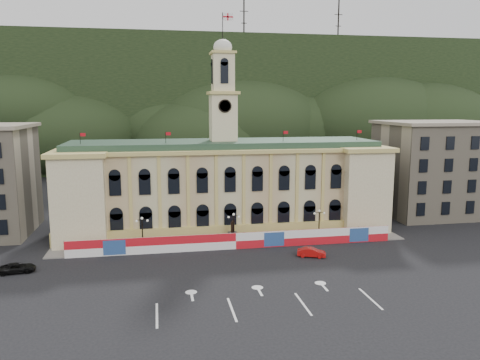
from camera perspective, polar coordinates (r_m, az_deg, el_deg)
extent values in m
plane|color=black|center=(58.49, 2.02, -12.78)|extent=(260.00, 260.00, 0.00)
cube|color=black|center=(183.34, -6.65, 9.21)|extent=(230.00, 70.00, 44.00)
cube|color=#595651|center=(169.68, 5.89, 11.93)|extent=(22.00, 8.00, 14.00)
cube|color=#595651|center=(165.10, -23.29, 9.92)|extent=(16.00, 7.00, 10.00)
cylinder|color=black|center=(173.20, 0.48, 18.58)|extent=(0.50, 0.50, 20.00)
cylinder|color=black|center=(182.84, 11.88, 17.89)|extent=(0.50, 0.50, 20.00)
cube|color=#C7BE90|center=(83.15, -2.02, -1.10)|extent=(55.00, 15.00, 14.00)
cube|color=tan|center=(76.93, -1.17, -6.39)|extent=(56.00, 0.80, 2.40)
cube|color=tan|center=(82.15, -2.05, 3.91)|extent=(56.20, 16.20, 0.60)
cube|color=#294532|center=(82.09, -2.05, 4.40)|extent=(53.00, 13.00, 1.20)
cube|color=beige|center=(82.23, -18.36, -1.69)|extent=(8.00, 17.00, 14.00)
cube|color=beige|center=(88.59, 13.30, -0.70)|extent=(8.00, 17.00, 14.00)
cube|color=beige|center=(81.83, -2.07, 7.61)|extent=(4.40, 4.40, 8.00)
cube|color=tan|center=(81.81, -2.09, 10.55)|extent=(5.20, 5.20, 0.50)
cube|color=beige|center=(81.96, -2.10, 12.86)|extent=(3.60, 3.60, 6.50)
cube|color=tan|center=(82.24, -2.12, 15.22)|extent=(4.20, 4.20, 0.40)
cylinder|color=black|center=(79.52, -1.84, 9.01)|extent=(2.20, 0.20, 2.20)
ellipsoid|color=silver|center=(82.34, -2.12, 15.85)|extent=(3.20, 3.20, 2.72)
cylinder|color=black|center=(82.77, -2.14, 18.05)|extent=(0.12, 0.12, 5.00)
cube|color=white|center=(83.19, -1.49, 19.26)|extent=(1.80, 0.04, 1.20)
cube|color=#BB0B16|center=(83.16, -1.49, 19.27)|extent=(1.80, 0.02, 0.22)
cube|color=#BB0B16|center=(83.16, -1.49, 19.27)|extent=(0.22, 0.02, 1.20)
cube|color=tan|center=(100.97, 22.64, 1.18)|extent=(20.00, 16.00, 18.00)
cube|color=gray|center=(100.20, 22.97, 6.45)|extent=(21.00, 17.00, 0.60)
cube|color=red|center=(71.98, -0.51, -7.45)|extent=(50.00, 0.25, 2.50)
cube|color=#284A86|center=(71.21, -15.06, -7.96)|extent=(3.20, 0.05, 2.20)
cube|color=#284A86|center=(73.06, 4.19, -7.22)|extent=(3.20, 0.05, 2.20)
cube|color=#284A86|center=(77.62, 14.32, -6.50)|extent=(3.20, 0.05, 2.20)
cube|color=slate|center=(74.92, -0.87, -7.71)|extent=(56.00, 5.50, 0.16)
cube|color=#595651|center=(74.92, -0.90, -7.06)|extent=(1.40, 1.40, 1.80)
cylinder|color=black|center=(74.46, -0.90, -5.80)|extent=(0.60, 0.60, 1.60)
sphere|color=black|center=(74.23, -0.90, -5.13)|extent=(0.44, 0.44, 0.44)
cylinder|color=black|center=(73.33, -11.74, -8.23)|extent=(0.44, 0.44, 0.30)
cylinder|color=black|center=(72.69, -11.80, -6.54)|extent=(0.18, 0.18, 4.80)
cube|color=black|center=(72.11, -11.86, -4.78)|extent=(1.60, 0.08, 0.08)
sphere|color=silver|center=(72.17, -12.50, -4.91)|extent=(0.36, 0.36, 0.36)
sphere|color=silver|center=(72.12, -11.22, -4.88)|extent=(0.36, 0.36, 0.36)
sphere|color=silver|center=(72.05, -11.87, -4.59)|extent=(0.40, 0.40, 0.40)
cylinder|color=black|center=(74.19, -0.77, -7.82)|extent=(0.44, 0.44, 0.30)
cylinder|color=black|center=(73.56, -0.78, -6.15)|extent=(0.18, 0.18, 4.80)
cube|color=black|center=(72.99, -0.78, -4.41)|extent=(1.60, 0.08, 0.08)
sphere|color=silver|center=(72.90, -1.40, -4.55)|extent=(0.36, 0.36, 0.36)
sphere|color=silver|center=(73.15, -0.16, -4.50)|extent=(0.36, 0.36, 0.36)
sphere|color=silver|center=(72.93, -0.78, -4.22)|extent=(0.40, 0.40, 0.40)
cylinder|color=black|center=(77.61, 9.56, -7.18)|extent=(0.44, 0.44, 0.30)
cylinder|color=black|center=(77.01, 9.60, -5.58)|extent=(0.18, 0.18, 4.80)
cube|color=black|center=(76.46, 9.65, -3.91)|extent=(1.60, 0.08, 0.08)
sphere|color=silver|center=(76.23, 9.08, -4.05)|extent=(0.36, 0.36, 0.36)
sphere|color=silver|center=(76.77, 10.21, -3.99)|extent=(0.36, 0.36, 0.36)
sphere|color=silver|center=(76.41, 9.66, -3.73)|extent=(0.40, 0.40, 0.40)
imported|color=#B40E0C|center=(69.33, 8.72, -8.71)|extent=(4.15, 5.06, 1.35)
imported|color=black|center=(69.03, -25.49, -9.65)|extent=(3.28, 5.11, 1.27)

